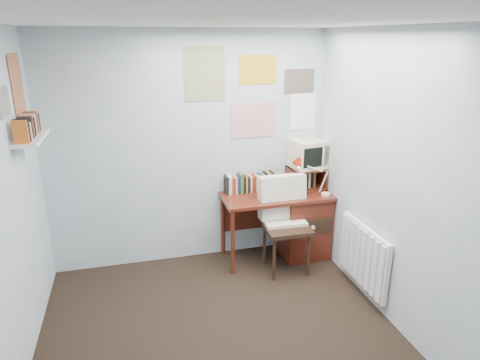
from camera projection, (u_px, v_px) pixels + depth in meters
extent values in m
plane|color=black|center=(229.00, 359.00, 3.37)|extent=(3.50, 3.50, 0.00)
cube|color=silver|center=(190.00, 151.00, 4.57)|extent=(3.00, 0.02, 2.50)
cube|color=silver|center=(415.00, 193.00, 3.33)|extent=(0.02, 3.50, 2.50)
cube|color=white|center=(226.00, 21.00, 2.57)|extent=(3.00, 3.50, 0.02)
cube|color=#521D12|center=(277.00, 196.00, 4.70)|extent=(1.20, 0.55, 0.03)
cube|color=#521D12|center=(303.00, 225.00, 4.90)|extent=(0.50, 0.50, 0.72)
cylinder|color=#521D12|center=(233.00, 243.00, 4.47)|extent=(0.04, 0.04, 0.72)
cylinder|color=#521D12|center=(223.00, 225.00, 4.90)|extent=(0.04, 0.04, 0.72)
cube|color=#521D12|center=(248.00, 217.00, 4.97)|extent=(0.64, 0.02, 0.30)
cube|color=black|center=(287.00, 228.00, 4.51)|extent=(0.52, 0.50, 0.99)
cube|color=red|center=(327.00, 180.00, 4.62)|extent=(0.27, 0.24, 0.37)
cube|color=#521D12|center=(306.00, 178.00, 4.85)|extent=(0.40, 0.30, 0.25)
cube|color=beige|center=(308.00, 152.00, 4.78)|extent=(0.41, 0.38, 0.34)
cube|color=#521D12|center=(251.00, 182.00, 4.77)|extent=(0.60, 0.14, 0.22)
cube|color=white|center=(363.00, 256.00, 4.09)|extent=(0.09, 0.80, 0.60)
cube|color=white|center=(31.00, 138.00, 3.51)|extent=(0.20, 0.62, 0.24)
cube|color=white|center=(253.00, 92.00, 4.54)|extent=(1.20, 0.01, 0.90)
cube|color=white|center=(10.00, 91.00, 3.37)|extent=(0.01, 0.70, 0.60)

